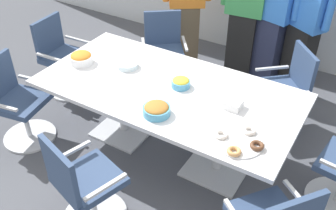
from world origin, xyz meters
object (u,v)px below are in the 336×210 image
office_chair_3 (18,105)px  person_standing_2 (274,11)px  person_standing_1 (246,6)px  snack_bowl_chips_yellow (181,82)px  office_chair_2 (63,60)px  person_standing_3 (307,19)px  office_chair_4 (84,188)px  snack_bowl_chips_orange (81,58)px  conference_table (168,99)px  office_chair_0 (283,94)px  office_chair_1 (164,55)px  snack_bowl_pretzels (157,109)px  napkin_pile (233,104)px  plate_stack (128,65)px  donut_platter (240,141)px

office_chair_3 → person_standing_2: size_ratio=0.49×
person_standing_1 → snack_bowl_chips_yellow: person_standing_1 is taller
office_chair_2 → person_standing_3: 2.82m
office_chair_4 → snack_bowl_chips_orange: (-0.87, 1.03, 0.40)m
office_chair_3 → office_chair_2: bearing=-174.9°
conference_table → snack_bowl_chips_yellow: bearing=37.9°
office_chair_3 → person_standing_1: person_standing_1 is taller
office_chair_0 → office_chair_3: size_ratio=1.00×
office_chair_1 → snack_bowl_chips_orange: size_ratio=3.92×
office_chair_3 → snack_bowl_chips_yellow: 1.69m
snack_bowl_pretzels → snack_bowl_chips_orange: (-1.09, 0.31, 0.01)m
conference_table → office_chair_1: office_chair_1 is taller
person_standing_2 → person_standing_3: 0.37m
office_chair_2 → office_chair_4: same height
conference_table → person_standing_3: person_standing_3 is taller
snack_bowl_chips_orange → napkin_pile: size_ratio=1.65×
conference_table → plate_stack: (-0.52, 0.10, 0.15)m
office_chair_3 → person_standing_2: person_standing_2 is taller
office_chair_3 → person_standing_3: bearing=125.9°
office_chair_0 → office_chair_1: same height
donut_platter → plate_stack: bearing=161.6°
office_chair_4 → donut_platter: size_ratio=2.35×
person_standing_2 → snack_bowl_chips_orange: size_ratio=8.03×
office_chair_2 → snack_bowl_chips_yellow: 1.79m
conference_table → person_standing_1: person_standing_1 is taller
conference_table → plate_stack: 0.55m
office_chair_1 → office_chair_4: bearing=68.0°
snack_bowl_chips_yellow → napkin_pile: bearing=-5.1°
office_chair_0 → napkin_pile: (-0.20, -0.93, 0.38)m
conference_table → person_standing_1: size_ratio=1.28×
office_chair_0 → snack_bowl_pretzels: 1.57m
office_chair_0 → snack_bowl_chips_orange: size_ratio=3.92×
plate_stack → person_standing_1: bearing=68.4°
person_standing_2 → office_chair_2: bearing=48.6°
office_chair_1 → plate_stack: (0.15, -0.91, 0.37)m
conference_table → person_standing_1: (0.08, 1.61, 0.36)m
person_standing_2 → donut_platter: size_ratio=4.83×
snack_bowl_pretzels → snack_bowl_chips_orange: bearing=164.0°
donut_platter → conference_table: bearing=157.1°
conference_table → donut_platter: donut_platter is taller
office_chair_3 → person_standing_3: 3.18m
office_chair_3 → napkin_pile: (2.02, 0.65, 0.38)m
office_chair_2 → snack_bowl_pretzels: (1.77, -0.67, 0.39)m
office_chair_1 → office_chair_3: 1.78m
snack_bowl_pretzels → donut_platter: size_ratio=0.60×
office_chair_0 → snack_bowl_chips_yellow: size_ratio=5.24×
donut_platter → plate_stack: 1.45m
office_chair_4 → office_chair_2: bearing=154.7°
person_standing_1 → donut_platter: 2.13m
plate_stack → office_chair_1: bearing=99.2°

